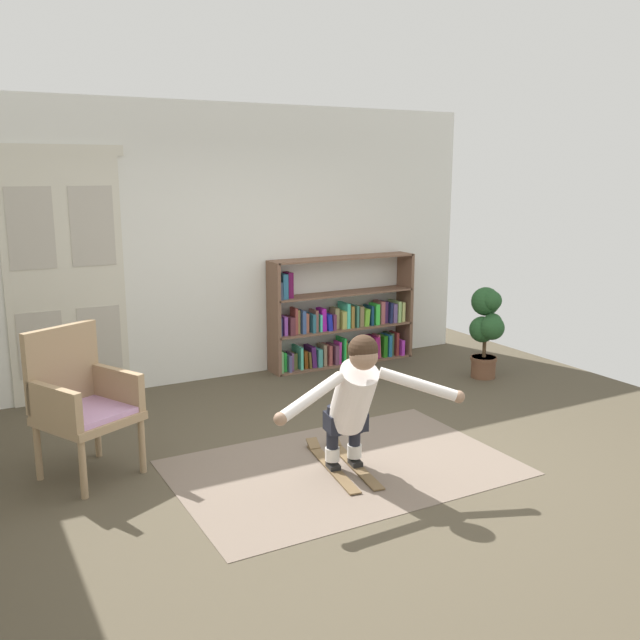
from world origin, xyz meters
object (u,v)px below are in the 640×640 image
Objects in this scene: wicker_chair at (81,399)px; person_skier at (354,395)px; bookshelf at (341,323)px; potted_plant at (487,325)px; skis_pair at (342,463)px.

person_skier is (1.70, -1.04, 0.06)m from wicker_chair.
bookshelf is 3.62m from wicker_chair.
skis_pair is at bearing -153.56° from potted_plant.
wicker_chair is (-3.20, -1.70, 0.10)m from bookshelf.
bookshelf is 1.82× the size of skis_pair.
potted_plant is 1.00× the size of skis_pair.
bookshelf is at bearing 59.83° from skis_pair.
bookshelf is 2.94m from skis_pair.
skis_pair is at bearing -24.96° from wicker_chair.
person_skier is (-1.49, -2.74, 0.16)m from bookshelf.
wicker_chair is 1.12× the size of skis_pair.
potted_plant is 2.99m from person_skier.
potted_plant is at bearing -48.71° from bookshelf.
bookshelf is 3.12m from person_skier.
wicker_chair is at bearing -173.91° from potted_plant.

